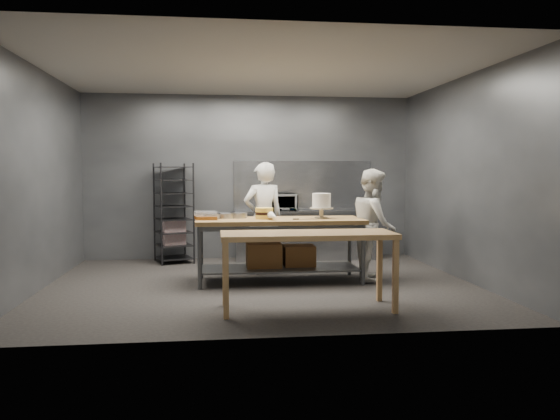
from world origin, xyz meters
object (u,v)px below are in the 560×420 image
at_px(speed_rack, 174,214).
at_px(microwave, 282,202).
at_px(chef_behind, 263,218).
at_px(chef_right, 374,224).
at_px(frosted_cake_stand, 321,202).
at_px(near_counter, 308,240).
at_px(layer_cake, 264,213).
at_px(work_table, 279,242).

distance_m(speed_rack, microwave, 1.95).
height_order(chef_behind, chef_right, chef_behind).
relative_size(chef_right, microwave, 3.03).
bearing_deg(speed_rack, frosted_cake_stand, -40.74).
bearing_deg(microwave, speed_rack, -177.63).
xyz_separation_m(near_counter, microwave, (0.15, 3.64, 0.24)).
relative_size(near_counter, frosted_cake_stand, 5.46).
distance_m(near_counter, layer_cake, 1.69).
distance_m(work_table, microwave, 2.06).
height_order(near_counter, chef_behind, chef_behind).
distance_m(near_counter, frosted_cake_stand, 1.72).
height_order(chef_right, layer_cake, chef_right).
height_order(work_table, near_counter, work_table).
relative_size(chef_right, frosted_cake_stand, 4.48).
relative_size(chef_right, layer_cake, 6.41).
bearing_deg(chef_right, chef_behind, 77.68).
relative_size(microwave, frosted_cake_stand, 1.48).
height_order(speed_rack, chef_behind, speed_rack).
xyz_separation_m(speed_rack, frosted_cake_stand, (2.26, -1.95, 0.30)).
distance_m(microwave, frosted_cake_stand, 2.06).
relative_size(chef_behind, chef_right, 1.06).
height_order(work_table, layer_cake, layer_cake).
bearing_deg(chef_right, layer_cake, 101.18).
relative_size(near_counter, layer_cake, 7.81).
bearing_deg(speed_rack, layer_cake, -53.41).
distance_m(speed_rack, chef_right, 3.61).
bearing_deg(layer_cake, frosted_cake_stand, -1.75).
relative_size(near_counter, microwave, 3.69).
bearing_deg(chef_behind, speed_rack, -53.28).
bearing_deg(chef_behind, chef_right, 142.98).
bearing_deg(chef_behind, work_table, 91.14).
distance_m(speed_rack, layer_cake, 2.40).
bearing_deg(microwave, chef_right, -60.89).
bearing_deg(work_table, chef_right, -1.05).
bearing_deg(chef_behind, near_counter, 84.14).
height_order(work_table, microwave, microwave).
xyz_separation_m(work_table, layer_cake, (-0.22, -0.02, 0.43)).
xyz_separation_m(chef_behind, layer_cake, (-0.05, -0.69, 0.13)).
relative_size(speed_rack, layer_cake, 6.83).
bearing_deg(near_counter, frosted_cake_stand, 73.50).
distance_m(chef_right, microwave, 2.31).
bearing_deg(frosted_cake_stand, work_table, 175.71).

